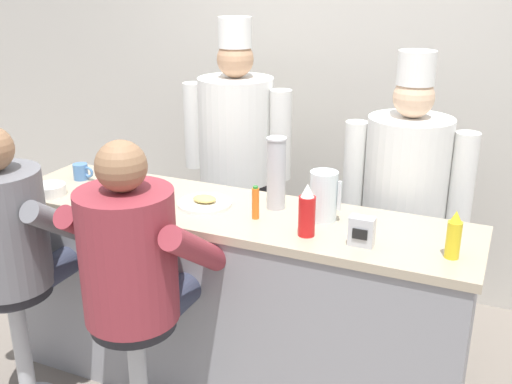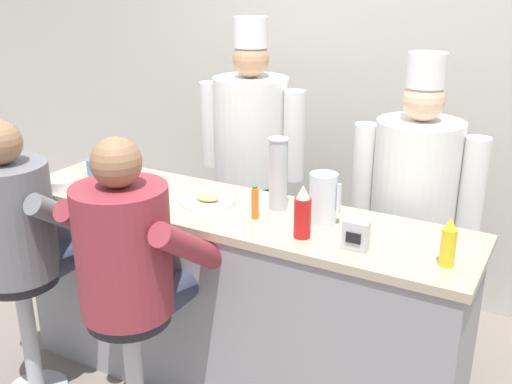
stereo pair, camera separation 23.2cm
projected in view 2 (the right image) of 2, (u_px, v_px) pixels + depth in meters
name	position (u px, v px, depth m)	size (l,w,h in m)	color
wall_back	(344.00, 90.00, 3.95)	(10.00, 0.06, 2.70)	beige
diner_counter	(233.00, 300.00, 3.05)	(2.34, 0.59, 1.02)	gray
ketchup_bottle_red	(303.00, 213.00, 2.53)	(0.07, 0.07, 0.24)	red
mustard_bottle_yellow	(448.00, 243.00, 2.29)	(0.06, 0.06, 0.20)	yellow
hot_sauce_bottle_orange	(255.00, 203.00, 2.73)	(0.03, 0.03, 0.16)	orange
water_pitcher_clear	(323.00, 198.00, 2.68)	(0.15, 0.13, 0.23)	silver
breakfast_plate	(208.00, 201.00, 2.93)	(0.26, 0.26, 0.05)	white
cereal_bowl	(61.00, 184.00, 3.13)	(0.16, 0.16, 0.05)	white
coffee_mug_blue	(95.00, 167.00, 3.34)	(0.12, 0.08, 0.09)	#4C7AB2
cup_stack_steel	(278.00, 174.00, 2.81)	(0.10, 0.10, 0.35)	#B7BABF
napkin_dispenser_chrome	(356.00, 235.00, 2.43)	(0.10, 0.06, 0.13)	silver
diner_seated_grey	(19.00, 229.00, 2.87)	(0.60, 0.59, 1.47)	#B2B5BA
diner_seated_maroon	(130.00, 259.00, 2.56)	(0.61, 0.60, 1.48)	#B2B5BA
cook_in_whites_near	(251.00, 154.00, 3.75)	(0.72, 0.46, 1.84)	#232328
cook_in_whites_far	(413.00, 206.00, 3.08)	(0.68, 0.43, 1.73)	#232328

